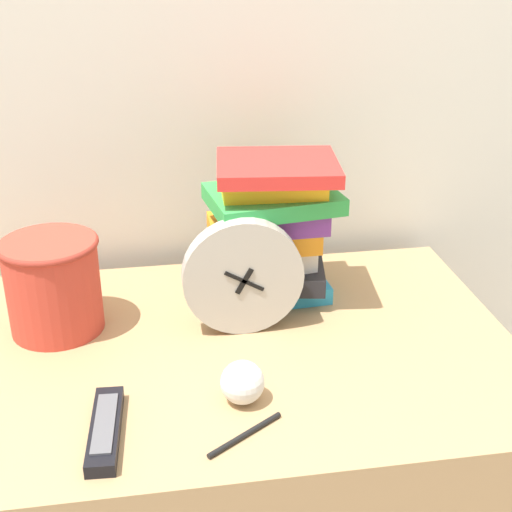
{
  "coord_description": "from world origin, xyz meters",
  "views": [
    {
      "loc": [
        -0.1,
        -0.69,
        1.37
      ],
      "look_at": [
        0.08,
        0.43,
        0.83
      ],
      "focal_mm": 50.0,
      "sensor_mm": 36.0,
      "label": 1
    }
  ],
  "objects_px": {
    "tv_remote": "(105,429)",
    "crumpled_paper_ball": "(242,382)",
    "desk_clock": "(243,277)",
    "basket": "(53,283)",
    "pen": "(245,435)",
    "book_stack": "(269,227)"
  },
  "relations": [
    {
      "from": "basket",
      "to": "tv_remote",
      "type": "distance_m",
      "value": 0.33
    },
    {
      "from": "pen",
      "to": "basket",
      "type": "bearing_deg",
      "value": 129.34
    },
    {
      "from": "book_stack",
      "to": "basket",
      "type": "height_order",
      "value": "book_stack"
    },
    {
      "from": "tv_remote",
      "to": "crumpled_paper_ball",
      "type": "relative_size",
      "value": 2.65
    },
    {
      "from": "basket",
      "to": "crumpled_paper_ball",
      "type": "distance_m",
      "value": 0.39
    },
    {
      "from": "desk_clock",
      "to": "book_stack",
      "type": "bearing_deg",
      "value": 60.94
    },
    {
      "from": "book_stack",
      "to": "pen",
      "type": "xyz_separation_m",
      "value": [
        -0.1,
        -0.4,
        -0.14
      ]
    },
    {
      "from": "tv_remote",
      "to": "pen",
      "type": "height_order",
      "value": "tv_remote"
    },
    {
      "from": "desk_clock",
      "to": "book_stack",
      "type": "xyz_separation_m",
      "value": [
        0.06,
        0.12,
        0.04
      ]
    },
    {
      "from": "pen",
      "to": "book_stack",
      "type": "bearing_deg",
      "value": 75.51
    },
    {
      "from": "crumpled_paper_ball",
      "to": "pen",
      "type": "relative_size",
      "value": 0.58
    },
    {
      "from": "basket",
      "to": "crumpled_paper_ball",
      "type": "relative_size",
      "value": 2.55
    },
    {
      "from": "desk_clock",
      "to": "tv_remote",
      "type": "height_order",
      "value": "desk_clock"
    },
    {
      "from": "tv_remote",
      "to": "pen",
      "type": "distance_m",
      "value": 0.2
    },
    {
      "from": "book_stack",
      "to": "tv_remote",
      "type": "xyz_separation_m",
      "value": [
        -0.3,
        -0.37,
        -0.13
      ]
    },
    {
      "from": "desk_clock",
      "to": "crumpled_paper_ball",
      "type": "distance_m",
      "value": 0.22
    },
    {
      "from": "basket",
      "to": "pen",
      "type": "relative_size",
      "value": 1.47
    },
    {
      "from": "basket",
      "to": "crumpled_paper_ball",
      "type": "xyz_separation_m",
      "value": [
        0.29,
        -0.26,
        -0.06
      ]
    },
    {
      "from": "desk_clock",
      "to": "pen",
      "type": "height_order",
      "value": "desk_clock"
    },
    {
      "from": "book_stack",
      "to": "crumpled_paper_ball",
      "type": "distance_m",
      "value": 0.35
    },
    {
      "from": "desk_clock",
      "to": "tv_remote",
      "type": "bearing_deg",
      "value": -132.6
    },
    {
      "from": "tv_remote",
      "to": "crumpled_paper_ball",
      "type": "distance_m",
      "value": 0.21
    }
  ]
}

